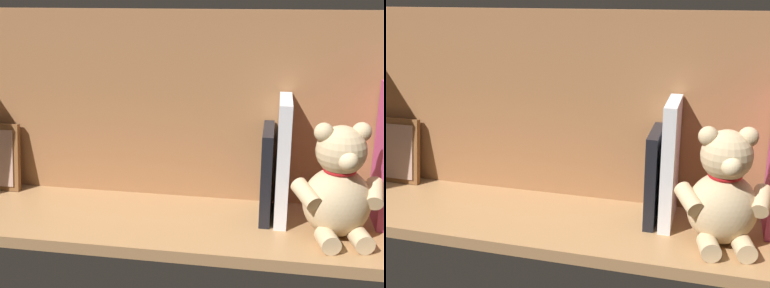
# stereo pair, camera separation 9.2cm
# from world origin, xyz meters

# --- Properties ---
(ground_plane) EXTENTS (1.16, 0.27, 0.02)m
(ground_plane) POSITION_xyz_m (0.00, 0.00, -0.01)
(ground_plane) COLOR #A87A4C
(shelf_back_panel) EXTENTS (1.16, 0.02, 0.38)m
(shelf_back_panel) POSITION_xyz_m (0.00, -0.11, 0.19)
(shelf_back_panel) COLOR #9F683F
(shelf_back_panel) RESTS_ON ground_plane
(teddy_bear) EXTENTS (0.16, 0.15, 0.21)m
(teddy_bear) POSITION_xyz_m (-0.26, 0.03, 0.09)
(teddy_bear) COLOR #D1B284
(teddy_bear) RESTS_ON ground_plane
(book_4) EXTENTS (0.02, 0.13, 0.23)m
(book_4) POSITION_xyz_m (-0.17, -0.04, 0.12)
(book_4) COLOR silver
(book_4) RESTS_ON ground_plane
(book_5) EXTENTS (0.02, 0.12, 0.17)m
(book_5) POSITION_xyz_m (-0.14, -0.04, 0.09)
(book_5) COLOR black
(book_5) RESTS_ON ground_plane
(picture_frame_leaning) EXTENTS (0.13, 0.04, 0.15)m
(picture_frame_leaning) POSITION_xyz_m (0.46, -0.08, 0.07)
(picture_frame_leaning) COLOR brown
(picture_frame_leaning) RESTS_ON ground_plane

